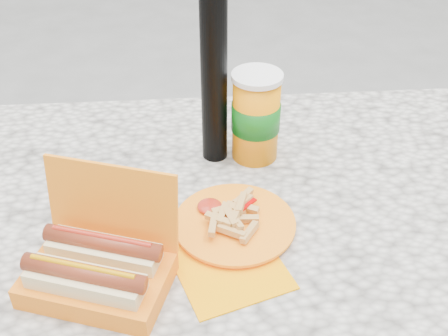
{
  "coord_description": "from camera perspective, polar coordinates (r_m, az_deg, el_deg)",
  "views": [
    {
      "loc": [
        -0.05,
        -0.77,
        1.41
      ],
      "look_at": [
        0.01,
        0.05,
        0.8
      ],
      "focal_mm": 45.0,
      "sensor_mm": 36.0,
      "label": 1
    }
  ],
  "objects": [
    {
      "name": "hotdog_box",
      "position": [
        0.87,
        -12.71,
        -9.84
      ],
      "size": [
        0.25,
        0.22,
        0.17
      ],
      "rotation": [
        0.0,
        0.0,
        -0.33
      ],
      "color": "orange",
      "rests_on": "picnic_table"
    },
    {
      "name": "picnic_table",
      "position": [
        1.09,
        -0.32,
        -8.2
      ],
      "size": [
        1.2,
        0.8,
        0.75
      ],
      "color": "beige",
      "rests_on": "ground"
    },
    {
      "name": "fries_plate",
      "position": [
        0.96,
        0.97,
        -5.85
      ],
      "size": [
        0.23,
        0.3,
        0.04
      ],
      "rotation": [
        0.0,
        0.0,
        0.11
      ],
      "color": "#FF9C00",
      "rests_on": "picnic_table"
    },
    {
      "name": "soda_cup",
      "position": [
        1.1,
        3.25,
        5.27
      ],
      "size": [
        0.1,
        0.1,
        0.18
      ],
      "rotation": [
        0.0,
        0.0,
        -0.16
      ],
      "color": "orange",
      "rests_on": "picnic_table"
    }
  ]
}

